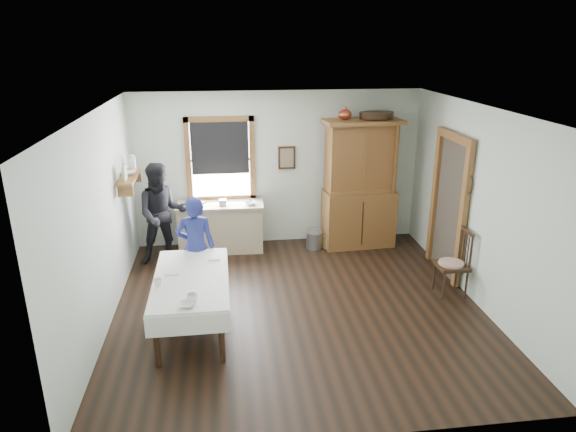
{
  "coord_description": "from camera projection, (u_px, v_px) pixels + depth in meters",
  "views": [
    {
      "loc": [
        -0.93,
        -6.24,
        3.56
      ],
      "look_at": [
        -0.1,
        0.3,
        1.24
      ],
      "focal_mm": 32.0,
      "sensor_mm": 36.0,
      "label": 1
    }
  ],
  "objects": [
    {
      "name": "room",
      "position": [
        299.0,
        215.0,
        6.68
      ],
      "size": [
        5.01,
        5.01,
        2.7
      ],
      "color": "black",
      "rests_on": "ground"
    },
    {
      "name": "window",
      "position": [
        220.0,
        156.0,
        8.78
      ],
      "size": [
        1.18,
        0.07,
        1.48
      ],
      "color": "white",
      "rests_on": "room"
    },
    {
      "name": "doorway",
      "position": [
        449.0,
        202.0,
        7.83
      ],
      "size": [
        0.09,
        1.14,
        2.22
      ],
      "color": "#40382D",
      "rests_on": "room"
    },
    {
      "name": "wall_shelf",
      "position": [
        129.0,
        175.0,
        7.77
      ],
      "size": [
        0.24,
        1.0,
        0.44
      ],
      "color": "brown",
      "rests_on": "room"
    },
    {
      "name": "framed_picture",
      "position": [
        287.0,
        158.0,
        8.94
      ],
      "size": [
        0.3,
        0.04,
        0.4
      ],
      "primitive_type": "cube",
      "color": "#362013",
      "rests_on": "room"
    },
    {
      "name": "rug_beater",
      "position": [
        470.0,
        176.0,
        7.13
      ],
      "size": [
        0.01,
        0.27,
        0.27
      ],
      "primitive_type": "torus",
      "rotation": [
        0.0,
        1.57,
        0.0
      ],
      "color": "black",
      "rests_on": "room"
    },
    {
      "name": "work_counter",
      "position": [
        221.0,
        227.0,
        8.89
      ],
      "size": [
        1.5,
        0.61,
        0.85
      ],
      "primitive_type": "cube",
      "rotation": [
        0.0,
        0.0,
        -0.03
      ],
      "color": "tan",
      "rests_on": "room"
    },
    {
      "name": "china_hutch",
      "position": [
        360.0,
        184.0,
        8.9
      ],
      "size": [
        1.36,
        0.71,
        2.24
      ],
      "primitive_type": "cube",
      "rotation": [
        0.0,
        0.0,
        0.07
      ],
      "color": "brown",
      "rests_on": "room"
    },
    {
      "name": "dining_table",
      "position": [
        193.0,
        303.0,
        6.5
      ],
      "size": [
        0.96,
        1.81,
        0.72
      ],
      "primitive_type": "cube",
      "rotation": [
        0.0,
        0.0,
        0.01
      ],
      "color": "white",
      "rests_on": "room"
    },
    {
      "name": "spindle_chair",
      "position": [
        452.0,
        262.0,
        7.33
      ],
      "size": [
        0.46,
        0.46,
        0.99
      ],
      "primitive_type": "cube",
      "rotation": [
        0.0,
        0.0,
        -0.01
      ],
      "color": "#362013",
      "rests_on": "room"
    },
    {
      "name": "pail",
      "position": [
        314.0,
        240.0,
        9.06
      ],
      "size": [
        0.32,
        0.32,
        0.3
      ],
      "primitive_type": "cube",
      "rotation": [
        0.0,
        0.0,
        -0.14
      ],
      "color": "gray",
      "rests_on": "room"
    },
    {
      "name": "wicker_basket",
      "position": [
        333.0,
        241.0,
        9.11
      ],
      "size": [
        0.45,
        0.39,
        0.22
      ],
      "primitive_type": "cube",
      "rotation": [
        0.0,
        0.0,
        0.43
      ],
      "color": "tan",
      "rests_on": "room"
    },
    {
      "name": "woman_blue",
      "position": [
        196.0,
        251.0,
        7.23
      ],
      "size": [
        0.51,
        0.34,
        1.39
      ],
      "primitive_type": "imported",
      "rotation": [
        0.0,
        0.0,
        3.16
      ],
      "color": "navy",
      "rests_on": "room"
    },
    {
      "name": "figure_dark",
      "position": [
        162.0,
        218.0,
        8.3
      ],
      "size": [
        0.85,
        0.71,
        1.56
      ],
      "primitive_type": "imported",
      "rotation": [
        0.0,
        0.0,
        0.17
      ],
      "color": "black",
      "rests_on": "room"
    },
    {
      "name": "table_cup_a",
      "position": [
        192.0,
        298.0,
        5.78
      ],
      "size": [
        0.14,
        0.14,
        0.1
      ],
      "primitive_type": "imported",
      "rotation": [
        0.0,
        0.0,
        0.13
      ],
      "color": "white",
      "rests_on": "dining_table"
    },
    {
      "name": "table_cup_b",
      "position": [
        158.0,
        282.0,
        6.14
      ],
      "size": [
        0.11,
        0.11,
        0.09
      ],
      "primitive_type": "imported",
      "rotation": [
        0.0,
        0.0,
        -0.12
      ],
      "color": "white",
      "rests_on": "dining_table"
    },
    {
      "name": "table_bowl",
      "position": [
        187.0,
        304.0,
        5.68
      ],
      "size": [
        0.2,
        0.2,
        0.05
      ],
      "primitive_type": "imported",
      "rotation": [
        0.0,
        0.0,
        0.02
      ],
      "color": "white",
      "rests_on": "dining_table"
    },
    {
      "name": "counter_book",
      "position": [
        194.0,
        203.0,
        8.76
      ],
      "size": [
        0.26,
        0.26,
        0.02
      ],
      "primitive_type": "imported",
      "rotation": [
        0.0,
        0.0,
        0.77
      ],
      "color": "#7F6B55",
      "rests_on": "work_counter"
    },
    {
      "name": "counter_bowl",
      "position": [
        250.0,
        203.0,
        8.7
      ],
      "size": [
        0.23,
        0.23,
        0.06
      ],
      "primitive_type": "imported",
      "rotation": [
        0.0,
        0.0,
        -0.31
      ],
      "color": "white",
      "rests_on": "work_counter"
    },
    {
      "name": "shelf_bowl",
      "position": [
        129.0,
        173.0,
        7.77
      ],
      "size": [
        0.22,
        0.22,
        0.05
      ],
      "primitive_type": "imported",
      "color": "white",
      "rests_on": "wall_shelf"
    }
  ]
}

